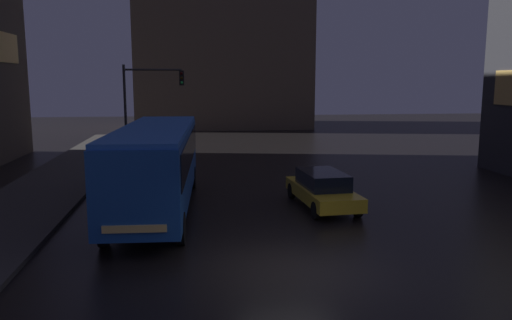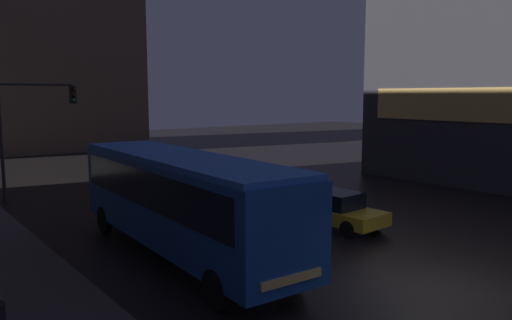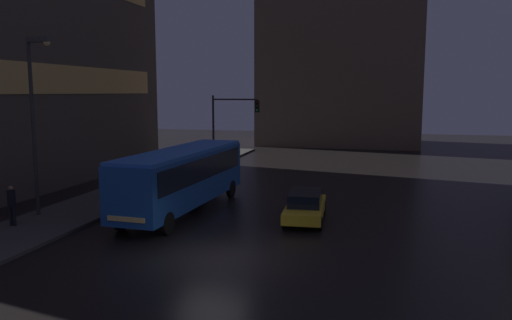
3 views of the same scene
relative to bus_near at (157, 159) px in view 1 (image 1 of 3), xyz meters
The scene contains 6 objects.
ground_plane 7.82m from the bus_near, 59.94° to the right, with size 120.00×120.00×0.00m, color black.
sidewalk_left 6.54m from the bus_near, 146.47° to the left, with size 4.00×48.00×0.15m.
building_far_backdrop 38.27m from the bus_near, 82.48° to the left, with size 18.07×12.00×22.04m.
bus_near is the anchor object (origin of this frame).
car_taxi 6.49m from the bus_near, ahead, with size 2.04×4.82×1.40m.
traffic_light_main 12.72m from the bus_near, 96.08° to the left, with size 3.68×0.35×5.89m.
Camera 1 is at (-2.52, -12.24, 4.88)m, focal length 35.00 mm.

